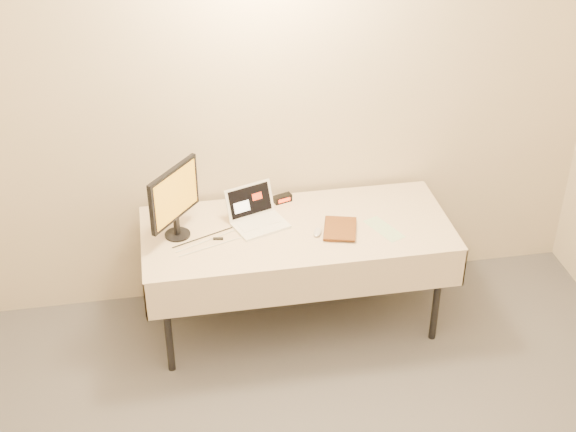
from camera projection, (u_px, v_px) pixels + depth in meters
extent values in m
cube|color=beige|center=(284.00, 103.00, 4.87)|extent=(4.00, 0.10, 2.70)
cylinder|color=black|center=(168.00, 325.00, 4.66)|extent=(0.04, 0.04, 0.69)
cylinder|color=black|center=(437.00, 294.00, 4.90)|extent=(0.04, 0.04, 0.69)
cylinder|color=black|center=(163.00, 266.00, 5.15)|extent=(0.04, 0.04, 0.69)
cylinder|color=black|center=(408.00, 241.00, 5.39)|extent=(0.04, 0.04, 0.69)
cube|color=gray|center=(297.00, 231.00, 4.83)|extent=(1.80, 0.75, 0.04)
cube|color=beige|center=(297.00, 228.00, 4.82)|extent=(1.86, 0.81, 0.01)
cube|color=beige|center=(310.00, 285.00, 4.55)|extent=(1.86, 0.01, 0.25)
cube|color=beige|center=(286.00, 211.00, 5.22)|extent=(1.86, 0.01, 0.25)
cube|color=beige|center=(144.00, 261.00, 4.75)|extent=(0.01, 0.81, 0.25)
cube|color=beige|center=(442.00, 231.00, 5.02)|extent=(0.01, 0.81, 0.25)
cube|color=white|center=(261.00, 225.00, 4.82)|extent=(0.36, 0.30, 0.02)
cube|color=white|center=(249.00, 200.00, 4.87)|extent=(0.31, 0.17, 0.19)
cube|color=black|center=(249.00, 200.00, 4.87)|extent=(0.27, 0.15, 0.16)
cylinder|color=black|center=(178.00, 234.00, 4.74)|extent=(0.21, 0.21, 0.01)
cube|color=black|center=(177.00, 226.00, 4.71)|extent=(0.04, 0.04, 0.11)
cube|color=black|center=(174.00, 194.00, 4.59)|extent=(0.29, 0.36, 0.33)
cube|color=gold|center=(174.00, 194.00, 4.59)|extent=(0.25, 0.31, 0.28)
imported|color=#9A531C|center=(324.00, 212.00, 4.72)|extent=(0.19, 0.07, 0.26)
cube|color=black|center=(283.00, 198.00, 5.06)|extent=(0.12, 0.08, 0.05)
cube|color=#FF340C|center=(284.00, 200.00, 5.04)|extent=(0.08, 0.03, 0.02)
ellipsoid|color=silver|center=(317.00, 232.00, 4.75)|extent=(0.08, 0.11, 0.02)
cube|color=#BAE2B3|center=(384.00, 229.00, 4.80)|extent=(0.21, 0.30, 0.00)
cube|color=black|center=(218.00, 239.00, 4.70)|extent=(0.06, 0.03, 0.01)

